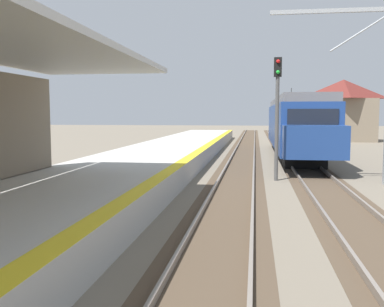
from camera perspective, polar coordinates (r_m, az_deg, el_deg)
name	(u,v)px	position (r m, az deg, el deg)	size (l,w,h in m)	color
station_platform	(75,197)	(13.12, -15.11, -5.50)	(5.00, 80.00, 0.91)	#B7B5AD
track_pair_nearest_platform	(233,190)	(16.09, 5.45, -4.83)	(2.34, 120.00, 0.16)	#4C3D2D
track_pair_middle	(329,193)	(16.29, 17.53, -4.93)	(2.34, 120.00, 0.16)	#4C3D2D
approaching_train	(296,124)	(29.53, 13.44, 3.78)	(2.93, 19.60, 4.76)	navy
rail_signal_post	(277,106)	(18.76, 11.12, 6.18)	(0.32, 0.34, 5.20)	#4C4C4C
catenary_pylon_far_side	(384,95)	(18.87, 23.92, 7.06)	(5.00, 0.40, 7.50)	#9EA3A8
distant_trackside_house	(343,109)	(48.33, 19.19, 5.53)	(6.60, 5.28, 6.40)	#7F705B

